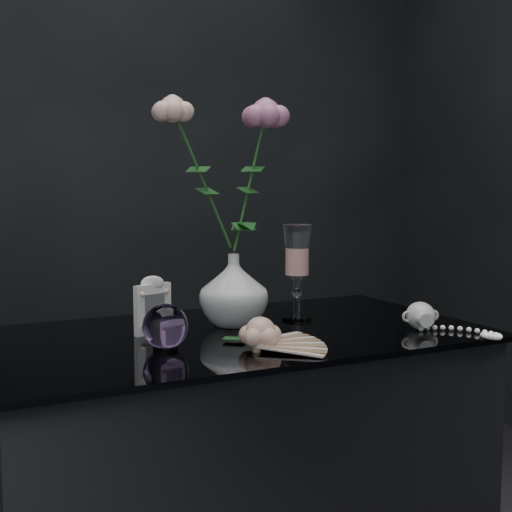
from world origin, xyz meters
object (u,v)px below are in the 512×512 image
wine_glass (297,272)px  pearl_jar (421,315)px  loose_rose (260,333)px  picture_frame (153,305)px  paperweight (165,326)px  vase (234,290)px

wine_glass → pearl_jar: size_ratio=1.00×
loose_rose → pearl_jar: bearing=5.3°
picture_frame → loose_rose: picture_frame is taller
wine_glass → picture_frame: bearing=179.8°
paperweight → loose_rose: 0.18m
paperweight → pearl_jar: (0.55, -0.07, -0.01)m
vase → loose_rose: bearing=-101.6°
wine_glass → picture_frame: wine_glass is taller
loose_rose → pearl_jar: (0.39, 0.01, 0.00)m
wine_glass → paperweight: (-0.37, -0.14, -0.07)m
picture_frame → pearl_jar: 0.57m
wine_glass → picture_frame: size_ratio=1.79×
pearl_jar → loose_rose: bearing=-165.5°
wine_glass → pearl_jar: (0.19, -0.21, -0.08)m
wine_glass → vase: bearing=179.1°
vase → loose_rose: vase is taller
pearl_jar → picture_frame: bearing=171.8°
wine_glass → picture_frame: 0.35m
vase → paperweight: vase is taller
loose_rose → paperweight: bearing=159.1°
wine_glass → pearl_jar: 0.29m
picture_frame → paperweight: 0.14m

